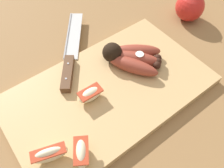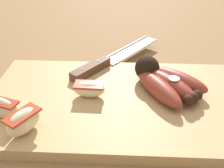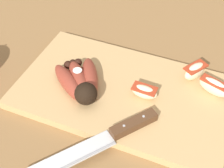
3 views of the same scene
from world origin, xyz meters
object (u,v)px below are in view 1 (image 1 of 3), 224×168
at_px(banana_bunch, 130,57).
at_px(apple_wedge_near, 90,94).
at_px(chefs_knife, 70,59).
at_px(apple_wedge_far, 49,155).
at_px(apple_wedge_middle, 82,153).
at_px(whole_apple, 190,7).

bearing_deg(banana_bunch, apple_wedge_near, -168.16).
relative_size(chefs_knife, apple_wedge_far, 3.40).
relative_size(apple_wedge_near, apple_wedge_middle, 0.91).
distance_m(chefs_knife, whole_apple, 0.38).
bearing_deg(whole_apple, apple_wedge_middle, -160.26).
height_order(chefs_knife, apple_wedge_near, apple_wedge_near).
height_order(apple_wedge_near, whole_apple, whole_apple).
bearing_deg(apple_wedge_near, apple_wedge_middle, -130.94).
xyz_separation_m(apple_wedge_middle, apple_wedge_far, (-0.05, 0.03, -0.00)).
height_order(apple_wedge_far, whole_apple, whole_apple).
xyz_separation_m(banana_bunch, apple_wedge_far, (-0.27, -0.09, 0.00)).
relative_size(banana_bunch, apple_wedge_near, 2.53).
xyz_separation_m(banana_bunch, apple_wedge_near, (-0.14, -0.03, -0.00)).
height_order(chefs_knife, whole_apple, whole_apple).
bearing_deg(apple_wedge_near, banana_bunch, 11.84).
xyz_separation_m(banana_bunch, apple_wedge_middle, (-0.22, -0.13, 0.00)).
height_order(banana_bunch, apple_wedge_far, banana_bunch).
height_order(banana_bunch, chefs_knife, banana_bunch).
bearing_deg(chefs_knife, banana_bunch, -39.87).
distance_m(banana_bunch, chefs_knife, 0.15).
height_order(apple_wedge_middle, apple_wedge_far, apple_wedge_middle).
bearing_deg(apple_wedge_middle, whole_apple, 19.74).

